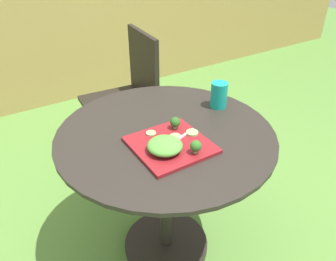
{
  "coord_description": "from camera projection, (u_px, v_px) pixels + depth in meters",
  "views": [
    {
      "loc": [
        -0.61,
        -0.99,
        1.48
      ],
      "look_at": [
        -0.02,
        -0.05,
        0.77
      ],
      "focal_mm": 35.17,
      "sensor_mm": 36.0,
      "label": 1
    }
  ],
  "objects": [
    {
      "name": "ground_plane",
      "position": [
        166.0,
        246.0,
        1.78
      ],
      "size": [
        12.0,
        12.0,
        0.0
      ],
      "primitive_type": "plane",
      "color": "#568438"
    },
    {
      "name": "bamboo_fence",
      "position": [
        41.0,
        22.0,
        2.82
      ],
      "size": [
        8.0,
        0.08,
        1.52
      ],
      "primitive_type": "cube",
      "color": "#A8894C",
      "rests_on": "ground_plane"
    },
    {
      "name": "patio_table",
      "position": [
        166.0,
        178.0,
        1.52
      ],
      "size": [
        0.92,
        0.92,
        0.73
      ],
      "color": "#28231E",
      "rests_on": "ground_plane"
    },
    {
      "name": "patio_chair",
      "position": [
        130.0,
        89.0,
        2.23
      ],
      "size": [
        0.47,
        0.47,
        0.9
      ],
      "color": "black",
      "rests_on": "ground_plane"
    },
    {
      "name": "salad_plate",
      "position": [
        171.0,
        145.0,
        1.29
      ],
      "size": [
        0.29,
        0.29,
        0.01
      ],
      "primitive_type": "cube",
      "color": "maroon",
      "rests_on": "patio_table"
    },
    {
      "name": "drinking_glass",
      "position": [
        219.0,
        96.0,
        1.55
      ],
      "size": [
        0.08,
        0.08,
        0.12
      ],
      "color": "#149989",
      "rests_on": "patio_table"
    },
    {
      "name": "fork",
      "position": [
        180.0,
        138.0,
        1.31
      ],
      "size": [
        0.15,
        0.06,
        0.0
      ],
      "color": "silver",
      "rests_on": "salad_plate"
    },
    {
      "name": "lettuce_mound",
      "position": [
        165.0,
        146.0,
        1.23
      ],
      "size": [
        0.13,
        0.13,
        0.05
      ],
      "primitive_type": "ellipsoid",
      "color": "#519338",
      "rests_on": "salad_plate"
    },
    {
      "name": "broccoli_floret_0",
      "position": [
        196.0,
        146.0,
        1.22
      ],
      "size": [
        0.04,
        0.04,
        0.05
      ],
      "color": "#99B770",
      "rests_on": "salad_plate"
    },
    {
      "name": "broccoli_floret_1",
      "position": [
        175.0,
        122.0,
        1.37
      ],
      "size": [
        0.04,
        0.04,
        0.05
      ],
      "color": "#99B770",
      "rests_on": "salad_plate"
    },
    {
      "name": "cucumber_slice_0",
      "position": [
        175.0,
        137.0,
        1.32
      ],
      "size": [
        0.04,
        0.04,
        0.01
      ],
      "primitive_type": "cylinder",
      "color": "#8EB766",
      "rests_on": "salad_plate"
    },
    {
      "name": "cucumber_slice_1",
      "position": [
        192.0,
        133.0,
        1.35
      ],
      "size": [
        0.05,
        0.05,
        0.01
      ],
      "primitive_type": "cylinder",
      "color": "#8EB766",
      "rests_on": "salad_plate"
    },
    {
      "name": "cucumber_slice_2",
      "position": [
        151.0,
        133.0,
        1.35
      ],
      "size": [
        0.04,
        0.04,
        0.01
      ],
      "primitive_type": "cylinder",
      "color": "#8EB766",
      "rests_on": "salad_plate"
    }
  ]
}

